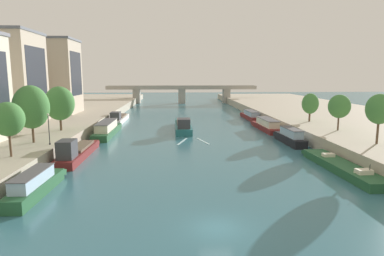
{
  "coord_description": "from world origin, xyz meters",
  "views": [
    {
      "loc": [
        -3.14,
        -23.16,
        11.32
      ],
      "look_at": [
        0.0,
        35.26,
        1.99
      ],
      "focal_mm": 31.0,
      "sensor_mm": 36.0,
      "label": 1
    }
  ],
  "objects_px": {
    "tree_left_by_lamp": "(60,103)",
    "lamppost_left_bank": "(49,128)",
    "moored_boat_left_downstream": "(77,152)",
    "tree_right_far": "(380,109)",
    "moored_boat_left_lone": "(36,185)",
    "moored_boat_left_far": "(119,118)",
    "moored_boat_right_downstream": "(267,125)",
    "tree_left_second": "(8,119)",
    "tree_right_third": "(310,104)",
    "bridge_far": "(182,92)",
    "moored_boat_left_midway": "(107,129)",
    "moored_boat_right_second": "(251,116)",
    "barge_midriver": "(183,126)",
    "tree_right_end_of_row": "(339,106)",
    "moored_boat_right_gap_after": "(290,137)",
    "moored_boat_right_midway": "(341,167)",
    "tree_left_past_mid": "(31,107)"
  },
  "relations": [
    {
      "from": "tree_left_by_lamp",
      "to": "lamppost_left_bank",
      "type": "xyz_separation_m",
      "value": [
        2.4,
        -11.72,
        -2.2
      ]
    },
    {
      "from": "moored_boat_left_downstream",
      "to": "tree_right_far",
      "type": "relative_size",
      "value": 2.26
    },
    {
      "from": "moored_boat_left_lone",
      "to": "moored_boat_left_far",
      "type": "bearing_deg",
      "value": 90.33
    },
    {
      "from": "moored_boat_right_downstream",
      "to": "tree_left_second",
      "type": "relative_size",
      "value": 2.38
    },
    {
      "from": "moored_boat_left_lone",
      "to": "tree_right_third",
      "type": "xyz_separation_m",
      "value": [
        40.12,
        32.82,
        4.77
      ]
    },
    {
      "from": "tree_left_second",
      "to": "tree_right_third",
      "type": "bearing_deg",
      "value": 30.29
    },
    {
      "from": "moored_boat_left_far",
      "to": "moored_boat_left_lone",
      "type": "bearing_deg",
      "value": -89.67
    },
    {
      "from": "tree_right_far",
      "to": "bridge_far",
      "type": "distance_m",
      "value": 96.89
    },
    {
      "from": "moored_boat_left_midway",
      "to": "moored_boat_right_second",
      "type": "relative_size",
      "value": 1.18
    },
    {
      "from": "moored_boat_right_downstream",
      "to": "tree_right_far",
      "type": "relative_size",
      "value": 2.2
    },
    {
      "from": "barge_midriver",
      "to": "moored_boat_right_second",
      "type": "xyz_separation_m",
      "value": [
        18.08,
        16.57,
        0.0
      ]
    },
    {
      "from": "tree_left_by_lamp",
      "to": "tree_right_end_of_row",
      "type": "height_order",
      "value": "tree_left_by_lamp"
    },
    {
      "from": "moored_boat_right_gap_after",
      "to": "moored_boat_right_second",
      "type": "bearing_deg",
      "value": 88.96
    },
    {
      "from": "moored_boat_left_midway",
      "to": "moored_boat_right_midway",
      "type": "height_order",
      "value": "moored_boat_left_midway"
    },
    {
      "from": "tree_left_by_lamp",
      "to": "bridge_far",
      "type": "height_order",
      "value": "tree_left_by_lamp"
    },
    {
      "from": "barge_midriver",
      "to": "tree_right_far",
      "type": "relative_size",
      "value": 2.61
    },
    {
      "from": "moored_boat_right_gap_after",
      "to": "moored_boat_right_second",
      "type": "relative_size",
      "value": 0.76
    },
    {
      "from": "tree_left_past_mid",
      "to": "tree_right_third",
      "type": "relative_size",
      "value": 1.4
    },
    {
      "from": "moored_boat_left_midway",
      "to": "barge_midriver",
      "type": "bearing_deg",
      "value": 18.71
    },
    {
      "from": "moored_boat_right_second",
      "to": "lamppost_left_bank",
      "type": "xyz_separation_m",
      "value": [
        -36.37,
        -40.92,
        3.58
      ]
    },
    {
      "from": "tree_left_second",
      "to": "tree_left_past_mid",
      "type": "height_order",
      "value": "tree_left_past_mid"
    },
    {
      "from": "moored_boat_right_second",
      "to": "tree_right_far",
      "type": "bearing_deg",
      "value": -80.37
    },
    {
      "from": "moored_boat_right_second",
      "to": "tree_left_past_mid",
      "type": "bearing_deg",
      "value": -134.79
    },
    {
      "from": "moored_boat_left_far",
      "to": "barge_midriver",
      "type": "bearing_deg",
      "value": -40.24
    },
    {
      "from": "barge_midriver",
      "to": "moored_boat_left_lone",
      "type": "bearing_deg",
      "value": -112.12
    },
    {
      "from": "moored_boat_right_gap_after",
      "to": "bridge_far",
      "type": "distance_m",
      "value": 84.15
    },
    {
      "from": "moored_boat_right_downstream",
      "to": "moored_boat_left_midway",
      "type": "bearing_deg",
      "value": -172.49
    },
    {
      "from": "barge_midriver",
      "to": "tree_left_second",
      "type": "bearing_deg",
      "value": -123.35
    },
    {
      "from": "tree_right_far",
      "to": "moored_boat_left_lone",
      "type": "bearing_deg",
      "value": -164.66
    },
    {
      "from": "moored_boat_right_gap_after",
      "to": "lamppost_left_bank",
      "type": "height_order",
      "value": "lamppost_left_bank"
    },
    {
      "from": "moored_boat_left_lone",
      "to": "tree_right_third",
      "type": "relative_size",
      "value": 1.96
    },
    {
      "from": "moored_boat_right_gap_after",
      "to": "tree_right_far",
      "type": "height_order",
      "value": "tree_right_far"
    },
    {
      "from": "moored_boat_left_downstream",
      "to": "tree_left_by_lamp",
      "type": "bearing_deg",
      "value": 117.58
    },
    {
      "from": "moored_boat_right_midway",
      "to": "moored_boat_right_downstream",
      "type": "height_order",
      "value": "moored_boat_right_downstream"
    },
    {
      "from": "moored_boat_right_downstream",
      "to": "tree_right_end_of_row",
      "type": "distance_m",
      "value": 17.26
    },
    {
      "from": "tree_left_second",
      "to": "tree_left_past_mid",
      "type": "xyz_separation_m",
      "value": [
        -0.76,
        7.96,
        0.6
      ]
    },
    {
      "from": "barge_midriver",
      "to": "tree_right_third",
      "type": "height_order",
      "value": "tree_right_third"
    },
    {
      "from": "moored_boat_left_far",
      "to": "moored_boat_right_second",
      "type": "xyz_separation_m",
      "value": [
        33.46,
        3.55,
        0.06
      ]
    },
    {
      "from": "barge_midriver",
      "to": "tree_left_second",
      "type": "distance_m",
      "value": 37.25
    },
    {
      "from": "tree_right_end_of_row",
      "to": "lamppost_left_bank",
      "type": "bearing_deg",
      "value": -168.08
    },
    {
      "from": "moored_boat_right_second",
      "to": "barge_midriver",
      "type": "bearing_deg",
      "value": -137.49
    },
    {
      "from": "moored_boat_right_midway",
      "to": "tree_left_past_mid",
      "type": "distance_m",
      "value": 40.45
    },
    {
      "from": "tree_left_by_lamp",
      "to": "bridge_far",
      "type": "bearing_deg",
      "value": 74.68
    },
    {
      "from": "tree_right_third",
      "to": "bridge_far",
      "type": "bearing_deg",
      "value": 108.18
    },
    {
      "from": "moored_boat_right_midway",
      "to": "lamppost_left_bank",
      "type": "xyz_separation_m",
      "value": [
        -36.36,
        6.5,
        4.01
      ]
    },
    {
      "from": "barge_midriver",
      "to": "moored_boat_right_gap_after",
      "type": "height_order",
      "value": "barge_midriver"
    },
    {
      "from": "moored_boat_left_lone",
      "to": "tree_right_far",
      "type": "xyz_separation_m",
      "value": [
        40.4,
        11.08,
        5.89
      ]
    },
    {
      "from": "tree_left_by_lamp",
      "to": "moored_boat_left_far",
      "type": "bearing_deg",
      "value": 78.33
    },
    {
      "from": "tree_left_by_lamp",
      "to": "moored_boat_left_midway",
      "type": "bearing_deg",
      "value": 51.79
    },
    {
      "from": "moored_boat_right_downstream",
      "to": "tree_left_by_lamp",
      "type": "xyz_separation_m",
      "value": [
        -38.16,
        -11.91,
        5.71
      ]
    }
  ]
}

